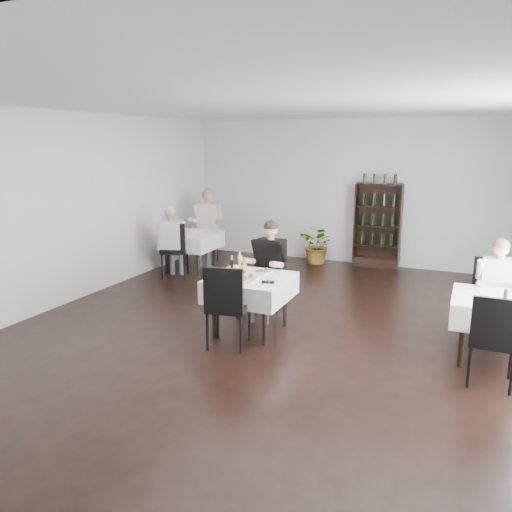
{
  "coord_description": "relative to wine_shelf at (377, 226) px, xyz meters",
  "views": [
    {
      "loc": [
        2.34,
        -5.86,
        2.53
      ],
      "look_at": [
        -0.31,
        0.2,
        1.01
      ],
      "focal_mm": 35.0,
      "sensor_mm": 36.0,
      "label": 1
    }
  ],
  "objects": [
    {
      "name": "room_shell",
      "position": [
        -0.6,
        -4.31,
        0.65
      ],
      "size": [
        9.0,
        9.0,
        9.0
      ],
      "color": "black",
      "rests_on": "ground"
    },
    {
      "name": "wine_shelf",
      "position": [
        0.0,
        0.0,
        0.0
      ],
      "size": [
        0.9,
        0.28,
        1.75
      ],
      "color": "black",
      "rests_on": "ground"
    },
    {
      "name": "main_table",
      "position": [
        -0.9,
        -4.31,
        -0.23
      ],
      "size": [
        1.03,
        1.03,
        0.77
      ],
      "color": "black",
      "rests_on": "ground"
    },
    {
      "name": "left_table",
      "position": [
        -3.3,
        -1.81,
        -0.23
      ],
      "size": [
        0.98,
        0.98,
        0.77
      ],
      "color": "black",
      "rests_on": "ground"
    },
    {
      "name": "right_table",
      "position": [
        2.1,
        -4.01,
        -0.23
      ],
      "size": [
        0.98,
        0.98,
        0.77
      ],
      "color": "black",
      "rests_on": "ground"
    },
    {
      "name": "potted_tree",
      "position": [
        -1.17,
        -0.23,
        -0.44
      ],
      "size": [
        0.89,
        0.83,
        0.82
      ],
      "primitive_type": "imported",
      "rotation": [
        0.0,
        0.0,
        -0.3
      ],
      "color": "#295E20",
      "rests_on": "ground"
    },
    {
      "name": "main_chair_far",
      "position": [
        -1.03,
        -3.56,
        -0.33
      ],
      "size": [
        0.46,
        0.47,
        0.91
      ],
      "color": "black",
      "rests_on": "ground"
    },
    {
      "name": "main_chair_near",
      "position": [
        -0.94,
        -4.95,
        -0.24
      ],
      "size": [
        0.57,
        0.58,
        1.07
      ],
      "color": "black",
      "rests_on": "ground"
    },
    {
      "name": "left_chair_far",
      "position": [
        -3.36,
        -1.05,
        -0.33
      ],
      "size": [
        0.5,
        0.51,
        0.91
      ],
      "color": "black",
      "rests_on": "ground"
    },
    {
      "name": "left_chair_near",
      "position": [
        -3.35,
        -2.39,
        -0.24
      ],
      "size": [
        0.64,
        0.64,
        1.06
      ],
      "color": "black",
      "rests_on": "ground"
    },
    {
      "name": "right_chair_far",
      "position": [
        2.04,
        -3.35,
        -0.24
      ],
      "size": [
        0.57,
        0.58,
        1.07
      ],
      "color": "black",
      "rests_on": "ground"
    },
    {
      "name": "right_chair_near",
      "position": [
        2.06,
        -4.75,
        -0.27
      ],
      "size": [
        0.47,
        0.48,
        1.01
      ],
      "color": "black",
      "rests_on": "ground"
    },
    {
      "name": "diner_main",
      "position": [
        -0.89,
        -3.7,
        -0.01
      ],
      "size": [
        0.57,
        0.58,
        1.44
      ],
      "color": "#44444C",
      "rests_on": "ground"
    },
    {
      "name": "diner_left_far",
      "position": [
        -3.3,
        -1.15,
        0.07
      ],
      "size": [
        0.65,
        0.68,
        1.59
      ],
      "color": "#44444C",
      "rests_on": "ground"
    },
    {
      "name": "diner_left_near",
      "position": [
        -3.36,
        -2.42,
        -0.05
      ],
      "size": [
        0.58,
        0.61,
        1.38
      ],
      "color": "#44444C",
      "rests_on": "ground"
    },
    {
      "name": "diner_right_far",
      "position": [
        2.12,
        -3.43,
        -0.06
      ],
      "size": [
        0.52,
        0.52,
        1.36
      ],
      "color": "#44444C",
      "rests_on": "ground"
    },
    {
      "name": "plate_far",
      "position": [
        -0.84,
        -4.06,
        -0.06
      ],
      "size": [
        0.28,
        0.28,
        0.07
      ],
      "color": "white",
      "rests_on": "main_table"
    },
    {
      "name": "plate_near",
      "position": [
        -0.89,
        -4.49,
        -0.06
      ],
      "size": [
        0.3,
        0.3,
        0.09
      ],
      "color": "white",
      "rests_on": "main_table"
    },
    {
      "name": "pilsner_dark",
      "position": [
        -1.15,
        -4.37,
        0.04
      ],
      "size": [
        0.07,
        0.07,
        0.28
      ],
      "color": "black",
      "rests_on": "main_table"
    },
    {
      "name": "pilsner_lager",
      "position": [
        -1.12,
        -4.17,
        0.05
      ],
      "size": [
        0.07,
        0.07,
        0.31
      ],
      "color": "gold",
      "rests_on": "main_table"
    },
    {
      "name": "coke_bottle",
      "position": [
        -0.97,
        -4.35,
        0.01
      ],
      "size": [
        0.06,
        0.06,
        0.22
      ],
      "color": "silver",
      "rests_on": "main_table"
    },
    {
      "name": "napkin_cutlery",
      "position": [
        -0.58,
        -4.48,
        -0.07
      ],
      "size": [
        0.19,
        0.18,
        0.02
      ],
      "color": "black",
      "rests_on": "main_table"
    },
    {
      "name": "pepper_mill",
      "position": [
        2.18,
        -4.03,
        -0.02
      ],
      "size": [
        0.05,
        0.05,
        0.11
      ],
      "primitive_type": "cylinder",
      "rotation": [
        0.0,
        0.0,
        -0.19
      ],
      "color": "black",
      "rests_on": "right_table"
    }
  ]
}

